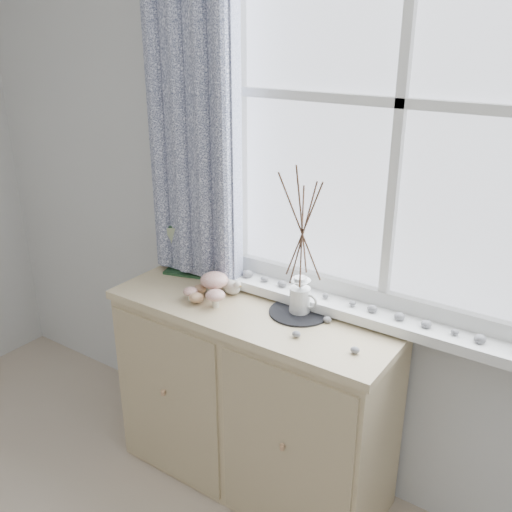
# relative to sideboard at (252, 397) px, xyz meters

# --- Properties ---
(sideboard) EXTENTS (1.20, 0.45, 0.85)m
(sideboard) POSITION_rel_sideboard_xyz_m (0.00, 0.00, 0.00)
(sideboard) COLOR tan
(sideboard) RESTS_ON ground
(botanical_book) EXTENTS (0.36, 0.22, 0.23)m
(botanical_book) POSITION_rel_sideboard_xyz_m (-0.40, 0.10, 0.54)
(botanical_book) COLOR #204226
(botanical_book) RESTS_ON sideboard
(toadstool_cluster) EXTENTS (0.19, 0.17, 0.11)m
(toadstool_cluster) POSITION_rel_sideboard_xyz_m (-0.18, -0.03, 0.49)
(toadstool_cluster) COLOR silver
(toadstool_cluster) RESTS_ON sideboard
(wooden_eggs) EXTENTS (0.09, 0.11, 0.07)m
(wooden_eggs) POSITION_rel_sideboard_xyz_m (-0.23, -0.06, 0.45)
(wooden_eggs) COLOR tan
(wooden_eggs) RESTS_ON sideboard
(songbird_figurine) EXTENTS (0.14, 0.08, 0.07)m
(songbird_figurine) POSITION_rel_sideboard_xyz_m (-0.15, 0.06, 0.46)
(songbird_figurine) COLOR beige
(songbird_figurine) RESTS_ON sideboard
(crocheted_doily) EXTENTS (0.24, 0.24, 0.01)m
(crocheted_doily) POSITION_rel_sideboard_xyz_m (0.17, 0.07, 0.43)
(crocheted_doily) COLOR black
(crocheted_doily) RESTS_ON sideboard
(twig_pitcher) EXTENTS (0.23, 0.23, 0.61)m
(twig_pitcher) POSITION_rel_sideboard_xyz_m (0.17, 0.07, 0.78)
(twig_pitcher) COLOR silver
(twig_pitcher) RESTS_ON crocheted_doily
(sideboard_pebbles) EXTENTS (0.33, 0.23, 0.02)m
(sideboard_pebbles) POSITION_rel_sideboard_xyz_m (0.30, 0.00, 0.44)
(sideboard_pebbles) COLOR gray
(sideboard_pebbles) RESTS_ON sideboard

